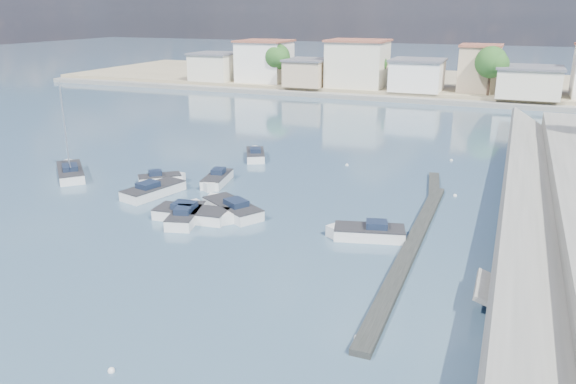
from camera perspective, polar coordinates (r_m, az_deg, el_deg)
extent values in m
plane|color=#2D445A|center=(67.15, 11.01, 4.89)|extent=(400.00, 400.00, 0.00)
cube|color=slate|center=(39.95, 23.40, -4.09)|extent=(4.17, 90.00, 2.86)
cube|color=slate|center=(31.92, 23.14, -10.66)|extent=(5.31, 3.50, 1.94)
cube|color=black|center=(37.73, 12.41, -5.44)|extent=(1.00, 26.00, 0.35)
cube|color=black|center=(50.86, 14.62, 0.56)|extent=(2.00, 8.05, 0.30)
cube|color=gray|center=(117.83, 16.13, 10.46)|extent=(160.00, 40.00, 1.40)
cube|color=slate|center=(97.20, 14.69, 8.91)|extent=(160.00, 2.50, 0.80)
cube|color=beige|center=(115.49, -7.44, 12.46)|extent=(8.00, 8.00, 5.00)
cube|color=#595960|center=(115.26, -7.50, 13.78)|extent=(8.48, 8.48, 0.35)
cube|color=white|center=(112.67, -2.39, 13.09)|extent=(9.00, 9.00, 7.50)
cube|color=#99513D|center=(112.39, -2.42, 15.09)|extent=(9.54, 9.54, 0.35)
cube|color=#C7AC89|center=(106.30, 1.97, 11.99)|extent=(7.00, 8.00, 4.50)
cube|color=#595960|center=(106.06, 1.99, 13.29)|extent=(7.42, 8.48, 0.35)
cube|color=beige|center=(105.33, 7.09, 12.76)|extent=(10.00, 9.00, 8.00)
cube|color=#99513D|center=(105.03, 7.18, 15.03)|extent=(10.60, 9.54, 0.35)
cube|color=white|center=(102.22, 12.98, 11.44)|extent=(8.50, 8.50, 5.00)
cube|color=#595960|center=(101.96, 13.09, 12.93)|extent=(9.01, 9.01, 0.35)
cube|color=#C7AC89|center=(103.98, 18.86, 11.75)|extent=(6.50, 7.50, 7.50)
cube|color=#99513D|center=(103.68, 19.08, 13.90)|extent=(6.89, 7.95, 0.35)
cube|color=beige|center=(99.99, 23.24, 10.18)|extent=(9.50, 9.00, 4.50)
cube|color=#595960|center=(99.75, 23.41, 11.55)|extent=(10.07, 9.54, 0.35)
cylinder|color=#38281E|center=(108.54, -1.07, 11.82)|extent=(0.44, 0.44, 3.38)
sphere|color=#234B19|center=(108.23, -1.08, 13.58)|extent=(4.80, 4.80, 4.80)
sphere|color=#234B19|center=(107.35, -0.76, 13.42)|extent=(3.60, 3.60, 3.60)
sphere|color=#234B19|center=(108.92, -1.36, 13.68)|extent=(3.30, 3.30, 3.30)
cylinder|color=#38281E|center=(105.83, 8.78, 11.33)|extent=(0.44, 0.44, 2.93)
sphere|color=#234B19|center=(105.54, 8.85, 12.89)|extent=(4.16, 4.16, 4.16)
sphere|color=#234B19|center=(104.87, 9.20, 12.74)|extent=(3.12, 3.12, 3.12)
sphere|color=#234B19|center=(106.05, 8.56, 13.00)|extent=(2.86, 2.86, 2.86)
cylinder|color=#38281E|center=(99.12, 19.71, 10.25)|extent=(0.44, 0.44, 3.60)
sphere|color=#234B19|center=(98.76, 19.93, 12.29)|extent=(5.12, 5.12, 5.12)
sphere|color=#234B19|center=(98.11, 20.46, 12.06)|extent=(3.84, 3.84, 3.84)
sphere|color=#234B19|center=(99.26, 19.48, 12.46)|extent=(3.52, 3.52, 3.52)
cube|color=silver|center=(42.21, -10.33, -2.54)|extent=(2.99, 4.98, 1.00)
cube|color=silver|center=(44.01, -9.59, -1.63)|extent=(1.76, 1.76, 1.00)
cube|color=#262628|center=(42.04, -10.37, -1.91)|extent=(3.02, 4.99, 0.08)
cube|color=#162034|center=(41.54, -10.57, -1.81)|extent=(1.46, 1.65, 0.48)
cube|color=silver|center=(51.71, -12.89, 1.15)|extent=(3.76, 3.56, 1.00)
cube|color=silver|center=(51.89, -11.16, 1.33)|extent=(1.12, 1.12, 1.00)
cube|color=#262628|center=(51.57, -12.92, 1.68)|extent=(3.78, 3.59, 0.08)
cube|color=#162034|center=(51.46, -13.35, 1.90)|extent=(1.44, 1.43, 0.48)
cube|color=silver|center=(43.23, -5.65, -1.83)|extent=(5.88, 4.73, 1.00)
cube|color=silver|center=(45.20, -7.24, -0.98)|extent=(1.81, 1.81, 1.00)
cube|color=#262628|center=(43.06, -5.67, -1.20)|extent=(5.90, 4.77, 0.08)
cube|color=#162034|center=(42.53, -5.29, -1.10)|extent=(2.12, 2.00, 0.48)
cube|color=silver|center=(38.87, 8.25, -4.27)|extent=(5.08, 3.05, 1.00)
cube|color=silver|center=(38.88, 5.26, -4.15)|extent=(1.89, 1.89, 1.00)
cube|color=#262628|center=(38.68, 8.28, -3.59)|extent=(5.09, 3.09, 0.08)
cube|color=#162034|center=(38.60, 9.01, -3.29)|extent=(1.68, 1.52, 0.48)
cube|color=silver|center=(48.62, -13.49, 0.03)|extent=(3.43, 5.81, 1.00)
cube|color=silver|center=(50.07, -11.48, 0.70)|extent=(2.09, 2.09, 1.00)
cube|color=#262628|center=(48.47, -13.53, 0.59)|extent=(3.47, 5.82, 0.08)
cube|color=#162034|center=(48.07, -14.04, 0.70)|extent=(1.70, 1.91, 0.48)
cube|color=silver|center=(58.97, -3.33, 3.67)|extent=(3.58, 4.77, 1.00)
cube|color=silver|center=(60.81, -3.38, 4.11)|extent=(1.59, 1.59, 1.00)
cube|color=#262628|center=(58.85, -3.34, 4.14)|extent=(3.61, 4.78, 0.08)
cube|color=#162034|center=(58.36, -3.33, 4.27)|extent=(1.58, 1.68, 0.48)
cube|color=silver|center=(50.81, -7.20, 1.17)|extent=(2.52, 4.75, 1.00)
cube|color=silver|center=(49.05, -7.90, 0.52)|extent=(1.67, 1.67, 1.00)
cube|color=#262628|center=(50.66, -7.22, 1.72)|extent=(2.56, 4.75, 0.08)
cube|color=#162034|center=(51.01, -7.08, 2.11)|extent=(1.29, 1.53, 0.48)
cube|color=silver|center=(42.52, -9.77, -2.36)|extent=(5.68, 2.65, 1.00)
cube|color=silver|center=(41.56, -6.84, -2.70)|extent=(2.15, 2.15, 1.00)
cube|color=#262628|center=(42.35, -9.80, -1.72)|extent=(5.68, 2.69, 0.08)
cube|color=#162034|center=(42.51, -10.48, -1.34)|extent=(1.77, 1.48, 0.48)
cube|color=silver|center=(56.39, -21.22, 1.77)|extent=(6.00, 5.95, 1.00)
cube|color=silver|center=(59.09, -21.38, 2.46)|extent=(1.51, 1.51, 1.00)
cube|color=#262628|center=(56.26, -21.28, 2.26)|extent=(6.03, 5.98, 0.08)
cube|color=#162034|center=(55.59, -21.27, 2.34)|extent=(2.27, 2.27, 0.48)
cylinder|color=silver|center=(55.39, -21.75, 6.24)|extent=(0.12, 0.12, 8.00)
cylinder|color=silver|center=(54.92, -21.29, 2.65)|extent=(1.77, 1.74, 0.08)
sphere|color=white|center=(27.83, 7.03, -14.49)|extent=(0.31, 0.31, 0.31)
sphere|color=white|center=(39.05, 20.93, -5.64)|extent=(0.31, 0.31, 0.31)
sphere|color=white|center=(26.64, -17.50, -16.93)|extent=(0.31, 0.31, 0.31)
sphere|color=white|center=(49.12, 16.61, -0.36)|extent=(0.31, 0.31, 0.31)
sphere|color=white|center=(56.61, 6.01, 2.72)|extent=(0.31, 0.31, 0.31)
sphere|color=white|center=(60.55, 16.27, 3.10)|extent=(0.31, 0.31, 0.31)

